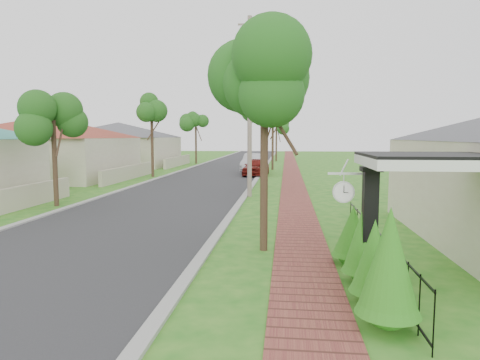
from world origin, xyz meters
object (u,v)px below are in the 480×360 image
at_px(near_tree, 265,79).
at_px(station_clock, 344,191).
at_px(utility_pole, 250,107).
at_px(parked_car_red, 256,167).
at_px(parked_car_white, 254,163).
at_px(porch_post, 369,233).

distance_m(near_tree, station_clock, 3.89).
xyz_separation_m(near_tree, station_clock, (1.85, -2.10, -2.70)).
distance_m(utility_pole, station_clock, 13.20).
relative_size(parked_car_red, station_clock, 5.18).
height_order(parked_car_red, station_clock, station_clock).
xyz_separation_m(parked_car_white, near_tree, (2.17, -25.19, 3.84)).
xyz_separation_m(parked_car_red, parked_car_white, (-0.37, 2.91, 0.11)).
bearing_deg(near_tree, parked_car_white, 94.91).
relative_size(porch_post, utility_pole, 0.28).
bearing_deg(station_clock, porch_post, -38.85).
bearing_deg(station_clock, near_tree, 131.43).
bearing_deg(parked_car_red, porch_post, -73.36).
distance_m(porch_post, near_tree, 4.92).
bearing_deg(parked_car_red, near_tree, -78.25).
bearing_deg(parked_car_white, utility_pole, -82.69).
height_order(porch_post, station_clock, porch_post).
bearing_deg(porch_post, near_tree, 133.23).
bearing_deg(utility_pole, parked_car_red, 92.42).
height_order(parked_car_white, station_clock, station_clock).
xyz_separation_m(parked_car_red, station_clock, (3.65, -24.39, 1.25)).
xyz_separation_m(porch_post, station_clock, (-0.50, 0.40, 0.83)).
relative_size(parked_car_white, station_clock, 6.24).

